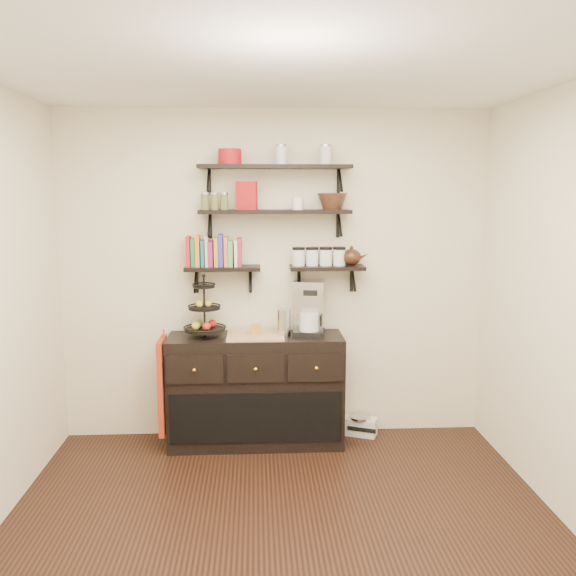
# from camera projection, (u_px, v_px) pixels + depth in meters

# --- Properties ---
(floor) EXTENTS (3.50, 3.50, 0.00)m
(floor) POSITION_uv_depth(u_px,v_px,m) (285.00, 548.00, 3.53)
(floor) COLOR black
(floor) RESTS_ON ground
(ceiling) EXTENTS (3.50, 3.50, 0.02)m
(ceiling) POSITION_uv_depth(u_px,v_px,m) (284.00, 61.00, 3.10)
(ceiling) COLOR white
(ceiling) RESTS_ON back_wall
(back_wall) EXTENTS (3.50, 0.02, 2.70)m
(back_wall) POSITION_uv_depth(u_px,v_px,m) (275.00, 276.00, 5.04)
(back_wall) COLOR #E9E3C6
(back_wall) RESTS_ON ground
(shelf_top) EXTENTS (1.20, 0.27, 0.23)m
(shelf_top) POSITION_uv_depth(u_px,v_px,m) (275.00, 167.00, 4.77)
(shelf_top) COLOR black
(shelf_top) RESTS_ON back_wall
(shelf_mid) EXTENTS (1.20, 0.27, 0.23)m
(shelf_mid) POSITION_uv_depth(u_px,v_px,m) (275.00, 212.00, 4.83)
(shelf_mid) COLOR black
(shelf_mid) RESTS_ON back_wall
(shelf_low_left) EXTENTS (0.60, 0.25, 0.23)m
(shelf_low_left) POSITION_uv_depth(u_px,v_px,m) (223.00, 269.00, 4.89)
(shelf_low_left) COLOR black
(shelf_low_left) RESTS_ON back_wall
(shelf_low_right) EXTENTS (0.60, 0.25, 0.23)m
(shelf_low_right) POSITION_uv_depth(u_px,v_px,m) (327.00, 268.00, 4.93)
(shelf_low_right) COLOR black
(shelf_low_right) RESTS_ON back_wall
(cookbooks) EXTENTS (0.43, 0.15, 0.26)m
(cookbooks) POSITION_uv_depth(u_px,v_px,m) (216.00, 252.00, 4.86)
(cookbooks) COLOR red
(cookbooks) RESTS_ON shelf_low_left
(glass_canisters) EXTENTS (0.43, 0.10, 0.13)m
(glass_canisters) POSITION_uv_depth(u_px,v_px,m) (319.00, 258.00, 4.91)
(glass_canisters) COLOR silver
(glass_canisters) RESTS_ON shelf_low_right
(sideboard) EXTENTS (1.40, 0.50, 0.92)m
(sideboard) POSITION_uv_depth(u_px,v_px,m) (256.00, 390.00, 4.94)
(sideboard) COLOR black
(sideboard) RESTS_ON floor
(fruit_stand) EXTENTS (0.33, 0.33, 0.48)m
(fruit_stand) POSITION_uv_depth(u_px,v_px,m) (205.00, 316.00, 4.83)
(fruit_stand) COLOR black
(fruit_stand) RESTS_ON sideboard
(candle) EXTENTS (0.08, 0.08, 0.08)m
(candle) POSITION_uv_depth(u_px,v_px,m) (256.00, 329.00, 4.86)
(candle) COLOR olive
(candle) RESTS_ON sideboard
(coffee_maker) EXTENTS (0.28, 0.27, 0.45)m
(coffee_maker) POSITION_uv_depth(u_px,v_px,m) (309.00, 309.00, 4.89)
(coffee_maker) COLOR black
(coffee_maker) RESTS_ON sideboard
(thermal_carafe) EXTENTS (0.11, 0.11, 0.22)m
(thermal_carafe) POSITION_uv_depth(u_px,v_px,m) (284.00, 323.00, 4.85)
(thermal_carafe) COLOR silver
(thermal_carafe) RESTS_ON sideboard
(apron) EXTENTS (0.04, 0.32, 0.75)m
(apron) POSITION_uv_depth(u_px,v_px,m) (163.00, 385.00, 4.79)
(apron) COLOR #A32711
(apron) RESTS_ON sideboard
(radio) EXTENTS (0.31, 0.25, 0.17)m
(radio) POSITION_uv_depth(u_px,v_px,m) (360.00, 425.00, 5.16)
(radio) COLOR silver
(radio) RESTS_ON floor
(recipe_box) EXTENTS (0.17, 0.10, 0.22)m
(recipe_box) POSITION_uv_depth(u_px,v_px,m) (247.00, 196.00, 4.79)
(recipe_box) COLOR #A31216
(recipe_box) RESTS_ON shelf_mid
(walnut_bowl) EXTENTS (0.24, 0.24, 0.13)m
(walnut_bowl) POSITION_uv_depth(u_px,v_px,m) (332.00, 201.00, 4.83)
(walnut_bowl) COLOR black
(walnut_bowl) RESTS_ON shelf_mid
(ramekins) EXTENTS (0.09, 0.09, 0.10)m
(ramekins) POSITION_uv_depth(u_px,v_px,m) (298.00, 204.00, 4.82)
(ramekins) COLOR white
(ramekins) RESTS_ON shelf_mid
(teapot) EXTENTS (0.22, 0.17, 0.16)m
(teapot) POSITION_uv_depth(u_px,v_px,m) (352.00, 256.00, 4.93)
(teapot) COLOR #321A0F
(teapot) RESTS_ON shelf_low_right
(red_pot) EXTENTS (0.18, 0.18, 0.12)m
(red_pot) POSITION_uv_depth(u_px,v_px,m) (230.00, 157.00, 4.74)
(red_pot) COLOR #A31216
(red_pot) RESTS_ON shelf_top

